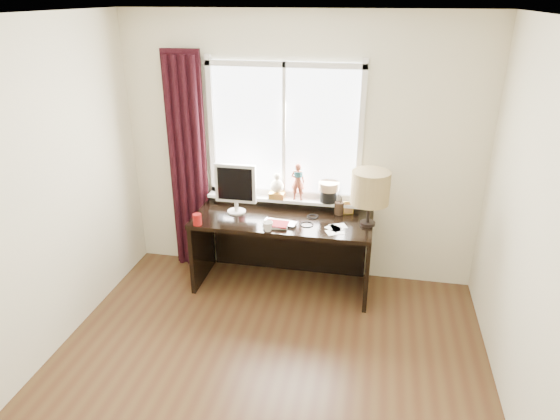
% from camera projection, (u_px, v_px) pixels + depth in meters
% --- Properties ---
extents(floor, '(3.50, 4.00, 0.00)m').
position_uv_depth(floor, '(253.00, 407.00, 3.57)').
color(floor, '#4E351C').
rests_on(floor, ground).
extents(ceiling, '(3.50, 4.00, 0.00)m').
position_uv_depth(ceiling, '(242.00, 19.00, 2.53)').
color(ceiling, white).
rests_on(ceiling, wall_back).
extents(wall_back, '(3.50, 0.00, 2.60)m').
position_uv_depth(wall_back, '(300.00, 152.00, 4.85)').
color(wall_back, beige).
rests_on(wall_back, ground).
extents(wall_right, '(0.00, 4.00, 2.60)m').
position_uv_depth(wall_right, '(557.00, 275.00, 2.74)').
color(wall_right, beige).
rests_on(wall_right, ground).
extents(laptop, '(0.34, 0.24, 0.02)m').
position_uv_depth(laptop, '(280.00, 223.00, 4.62)').
color(laptop, silver).
rests_on(laptop, desk).
extents(mug, '(0.13, 0.13, 0.10)m').
position_uv_depth(mug, '(268.00, 226.00, 4.48)').
color(mug, white).
rests_on(mug, desk).
extents(red_cup, '(0.08, 0.08, 0.11)m').
position_uv_depth(red_cup, '(197.00, 219.00, 4.59)').
color(red_cup, maroon).
rests_on(red_cup, desk).
extents(window, '(1.52, 0.22, 1.40)m').
position_uv_depth(window, '(286.00, 152.00, 4.82)').
color(window, white).
rests_on(window, ground).
extents(curtain, '(0.38, 0.09, 2.25)m').
position_uv_depth(curtain, '(188.00, 166.00, 5.04)').
color(curtain, black).
rests_on(curtain, floor).
extents(desk, '(1.70, 0.70, 0.75)m').
position_uv_depth(desk, '(284.00, 236.00, 4.94)').
color(desk, black).
rests_on(desk, floor).
extents(monitor, '(0.40, 0.18, 0.49)m').
position_uv_depth(monitor, '(236.00, 186.00, 4.77)').
color(monitor, beige).
rests_on(monitor, desk).
extents(notebook_stack, '(0.24, 0.19, 0.03)m').
position_uv_depth(notebook_stack, '(276.00, 225.00, 4.58)').
color(notebook_stack, beige).
rests_on(notebook_stack, desk).
extents(brush_holder, '(0.09, 0.09, 0.25)m').
position_uv_depth(brush_holder, '(339.00, 208.00, 4.82)').
color(brush_holder, black).
rests_on(brush_holder, desk).
extents(icon_frame, '(0.10, 0.04, 0.13)m').
position_uv_depth(icon_frame, '(348.00, 208.00, 4.81)').
color(icon_frame, gold).
rests_on(icon_frame, desk).
extents(table_lamp, '(0.35, 0.35, 0.52)m').
position_uv_depth(table_lamp, '(370.00, 188.00, 4.46)').
color(table_lamp, black).
rests_on(table_lamp, desk).
extents(loose_papers, '(0.21, 0.29, 0.00)m').
position_uv_depth(loose_papers, '(336.00, 229.00, 4.53)').
color(loose_papers, white).
rests_on(loose_papers, desk).
extents(desk_cables, '(0.18, 0.34, 0.01)m').
position_uv_depth(desk_cables, '(310.00, 220.00, 4.70)').
color(desk_cables, black).
rests_on(desk_cables, desk).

